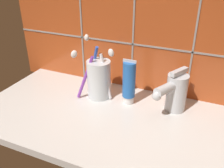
% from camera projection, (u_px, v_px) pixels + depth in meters
% --- Properties ---
extents(sink_counter, '(0.70, 0.37, 0.02)m').
position_uv_depth(sink_counter, '(103.00, 118.00, 0.68)').
color(sink_counter, silver).
rests_on(sink_counter, ground).
extents(tile_wall_backsplash, '(0.80, 0.02, 0.44)m').
position_uv_depth(tile_wall_backsplash, '(129.00, 25.00, 0.74)').
color(tile_wall_backsplash, '#AD471E').
rests_on(tile_wall_backsplash, ground).
extents(toothbrush_cup, '(0.13, 0.10, 0.18)m').
position_uv_depth(toothbrush_cup, '(98.00, 78.00, 0.74)').
color(toothbrush_cup, silver).
rests_on(toothbrush_cup, sink_counter).
extents(toothpaste_tube, '(0.04, 0.04, 0.13)m').
position_uv_depth(toothpaste_tube, '(129.00, 82.00, 0.70)').
color(toothpaste_tube, white).
rests_on(toothpaste_tube, sink_counter).
extents(sink_faucet, '(0.08, 0.12, 0.12)m').
position_uv_depth(sink_faucet, '(175.00, 92.00, 0.67)').
color(sink_faucet, silver).
rests_on(sink_faucet, sink_counter).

